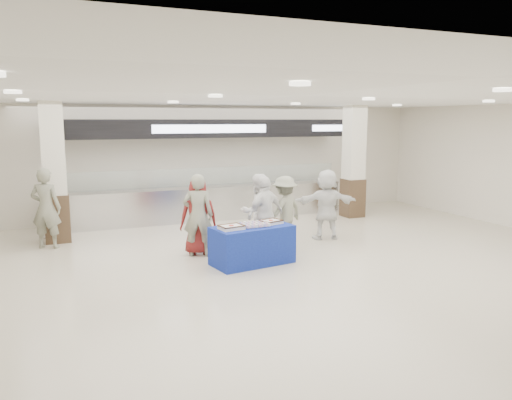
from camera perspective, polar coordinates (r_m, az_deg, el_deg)
name	(u,v)px	position (r m, az deg, el deg)	size (l,w,h in m)	color
ground	(295,272)	(9.36, 4.45, -8.18)	(14.00, 14.00, 0.00)	beige
serving_line	(208,179)	(14.06, -5.48, 2.44)	(8.70, 0.85, 2.80)	silver
column_left	(54,176)	(12.22, -22.04, 2.58)	(0.55, 0.55, 3.20)	#3B2A1A
column_right	(354,164)	(14.65, 11.09, 4.04)	(0.55, 0.55, 3.20)	#3B2A1A
display_table	(252,245)	(9.75, -0.44, -5.16)	(1.55, 0.78, 0.75)	navy
sheet_cake_left	(231,227)	(9.39, -2.84, -3.08)	(0.48, 0.40, 0.09)	silver
sheet_cake_right	(271,221)	(9.90, 1.72, -2.46)	(0.48, 0.42, 0.09)	silver
cupcake_tray	(255,224)	(9.65, -0.15, -2.81)	(0.46, 0.35, 0.07)	#A9A9AE
civilian_maroon	(199,217)	(10.43, -6.58, -1.93)	(0.78, 0.50, 1.59)	maroon
soldier_a	(198,215)	(10.28, -6.65, -1.74)	(0.62, 0.41, 1.71)	gray
chef_tall	(257,211)	(10.84, 0.17, -1.30)	(0.80, 0.62, 1.64)	white
chef_short	(265,214)	(10.57, 1.07, -1.62)	(0.95, 0.40, 1.62)	white
soldier_b	(285,211)	(11.19, 3.29, -1.21)	(1.00, 0.58, 1.55)	gray
civilian_white	(326,204)	(11.82, 8.04, -0.48)	(1.54, 0.49, 1.66)	white
soldier_bg	(46,208)	(11.77, -22.87, -0.87)	(0.65, 0.42, 1.77)	gray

